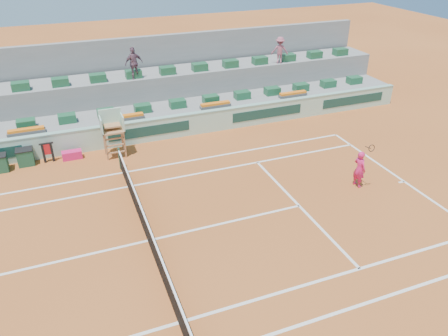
{
  "coord_description": "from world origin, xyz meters",
  "views": [
    {
      "loc": [
        -2.02,
        -13.01,
        10.22
      ],
      "look_at": [
        4.0,
        2.5,
        1.0
      ],
      "focal_mm": 35.0,
      "sensor_mm": 36.0,
      "label": 1
    }
  ],
  "objects": [
    {
      "name": "tennis_net",
      "position": [
        0.0,
        0.0,
        0.53
      ],
      "size": [
        0.1,
        11.97,
        1.1
      ],
      "color": "black",
      "rests_on": "ground"
    },
    {
      "name": "seating_tier_upper",
      "position": [
        0.0,
        12.3,
        1.3
      ],
      "size": [
        36.0,
        2.4,
        2.6
      ],
      "primitive_type": "cube",
      "color": "gray",
      "rests_on": "ground"
    },
    {
      "name": "tennis_player",
      "position": [
        9.64,
        0.5,
        0.86
      ],
      "size": [
        0.51,
        0.9,
        2.28
      ],
      "color": "#DD1C63",
      "rests_on": "ground"
    },
    {
      "name": "advertising_hoarding",
      "position": [
        0.02,
        8.5,
        0.63
      ],
      "size": [
        36.0,
        0.34,
        1.26
      ],
      "color": "#A6D1B7",
      "rests_on": "ground"
    },
    {
      "name": "umpire_chair",
      "position": [
        0.0,
        7.5,
        1.54
      ],
      "size": [
        1.1,
        0.9,
        2.4
      ],
      "color": "#A1683D",
      "rests_on": "ground"
    },
    {
      "name": "spectator_right",
      "position": [
        11.23,
        11.42,
        3.42
      ],
      "size": [
        1.21,
        0.97,
        1.64
      ],
      "primitive_type": "imported",
      "rotation": [
        0.0,
        0.0,
        2.74
      ],
      "color": "#9B4D5D",
      "rests_on": "seating_tier_upper"
    },
    {
      "name": "flower_planters",
      "position": [
        -1.5,
        9.0,
        1.33
      ],
      "size": [
        26.8,
        0.36,
        0.28
      ],
      "color": "#505050",
      "rests_on": "seating_tier_lower"
    },
    {
      "name": "player_bag",
      "position": [
        -2.09,
        7.84,
        0.21
      ],
      "size": [
        0.95,
        0.42,
        0.42
      ],
      "primitive_type": "cube",
      "color": "#DD1C63",
      "rests_on": "ground"
    },
    {
      "name": "towel_rack",
      "position": [
        -3.18,
        7.92,
        0.6
      ],
      "size": [
        0.66,
        0.11,
        1.03
      ],
      "color": "black",
      "rests_on": "ground"
    },
    {
      "name": "ground",
      "position": [
        0.0,
        0.0,
        0.0
      ],
      "size": [
        90.0,
        90.0,
        0.0
      ],
      "primitive_type": "plane",
      "color": "#9E4C1E",
      "rests_on": "ground"
    },
    {
      "name": "seat_row_upper",
      "position": [
        0.0,
        11.7,
        2.82
      ],
      "size": [
        32.9,
        0.6,
        0.44
      ],
      "color": "#1B5331",
      "rests_on": "seating_tier_upper"
    },
    {
      "name": "seating_tier_lower",
      "position": [
        0.0,
        10.7,
        0.6
      ],
      "size": [
        36.0,
        4.0,
        1.2
      ],
      "primitive_type": "cube",
      "color": "gray",
      "rests_on": "ground"
    },
    {
      "name": "drink_cooler_a",
      "position": [
        -4.22,
        8.01,
        0.42
      ],
      "size": [
        0.78,
        0.67,
        0.84
      ],
      "color": "#17452F",
      "rests_on": "ground"
    },
    {
      "name": "seat_row_lower",
      "position": [
        0.0,
        9.8,
        1.42
      ],
      "size": [
        32.9,
        0.6,
        0.44
      ],
      "color": "#1B5331",
      "rests_on": "seating_tier_lower"
    },
    {
      "name": "spectator_mid",
      "position": [
        2.05,
        11.47,
        3.5
      ],
      "size": [
        1.13,
        0.66,
        1.8
      ],
      "primitive_type": "imported",
      "rotation": [
        0.0,
        0.0,
        3.37
      ],
      "color": "#6B4757",
      "rests_on": "seating_tier_upper"
    },
    {
      "name": "stadium_back_wall",
      "position": [
        0.0,
        13.9,
        2.2
      ],
      "size": [
        36.0,
        0.4,
        4.4
      ],
      "primitive_type": "cube",
      "color": "gray",
      "rests_on": "ground"
    },
    {
      "name": "court_lines",
      "position": [
        0.0,
        0.0,
        0.01
      ],
      "size": [
        23.89,
        11.09,
        0.01
      ],
      "color": "white",
      "rests_on": "ground"
    }
  ]
}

